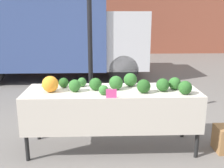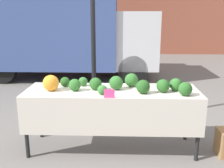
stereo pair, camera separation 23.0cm
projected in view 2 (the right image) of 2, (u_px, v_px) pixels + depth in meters
The scene contains 18 objects.
ground_plane at pixel (112, 147), 3.60m from camera, with size 40.00×40.00×0.00m, color slate.
tent_pole at pixel (94, 52), 3.96m from camera, with size 0.07×0.07×2.44m.
parked_truck at pixel (63, 31), 7.47m from camera, with size 5.00×2.11×2.44m.
market_table at pixel (112, 99), 3.36m from camera, with size 2.24×0.71×0.82m.
orange_cauliflower at pixel (51, 83), 3.33m from camera, with size 0.20×0.20×0.20m.
romanesco_head at pixel (49, 80), 3.64m from camera, with size 0.16×0.16×0.13m.
broccoli_head_0 at pixel (176, 85), 3.34m from camera, with size 0.16×0.16×0.16m.
broccoli_head_1 at pixel (96, 84), 3.38m from camera, with size 0.16×0.16×0.16m.
broccoli_head_2 at pixel (102, 90), 3.18m from camera, with size 0.12×0.12×0.12m.
broccoli_head_3 at pixel (185, 89), 3.13m from camera, with size 0.17×0.17×0.17m.
broccoli_head_4 at pixel (143, 87), 3.22m from camera, with size 0.17×0.17×0.17m.
broccoli_head_5 at pixel (116, 83), 3.39m from camera, with size 0.18×0.18×0.18m.
broccoli_head_6 at pixel (75, 85), 3.33m from camera, with size 0.16×0.16×0.16m.
broccoli_head_7 at pixel (163, 86), 3.27m from camera, with size 0.17×0.17×0.17m.
broccoli_head_8 at pixel (65, 82), 3.54m from camera, with size 0.13×0.13×0.13m.
broccoli_head_9 at pixel (131, 80), 3.54m from camera, with size 0.18×0.18×0.18m.
broccoli_head_10 at pixel (83, 82), 3.57m from camera, with size 0.12×0.12×0.12m.
price_sign at pixel (109, 94), 3.05m from camera, with size 0.13×0.01×0.11m.
Camera 2 is at (0.11, -3.26, 1.76)m, focal length 42.00 mm.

